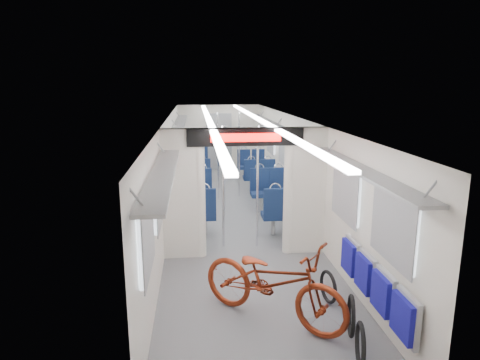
% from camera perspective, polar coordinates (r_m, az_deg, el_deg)
% --- Properties ---
extents(carriage, '(12.00, 12.02, 2.31)m').
position_cam_1_polar(carriage, '(9.20, -0.61, 3.11)').
color(carriage, '#515456').
rests_on(carriage, ground).
extents(bicycle, '(2.08, 1.90, 1.10)m').
position_cam_1_polar(bicycle, '(5.69, 4.38, -13.32)').
color(bicycle, maroon).
rests_on(bicycle, ground).
extents(flip_bench, '(0.12, 2.13, 0.54)m').
position_cam_1_polar(flip_bench, '(5.82, 17.42, -12.96)').
color(flip_bench, gray).
rests_on(flip_bench, carriage).
extents(bike_hoop_a, '(0.17, 0.51, 0.51)m').
position_cam_1_polar(bike_hoop_a, '(5.19, 15.73, -20.63)').
color(bike_hoop_a, black).
rests_on(bike_hoop_a, ground).
extents(bike_hoop_b, '(0.18, 0.52, 0.52)m').
position_cam_1_polar(bike_hoop_b, '(5.68, 14.58, -17.33)').
color(bike_hoop_b, black).
rests_on(bike_hoop_b, ground).
extents(bike_hoop_c, '(0.13, 0.48, 0.48)m').
position_cam_1_polar(bike_hoop_c, '(6.36, 11.67, -13.97)').
color(bike_hoop_c, black).
rests_on(bike_hoop_c, ground).
extents(seat_bay_near_left, '(0.93, 2.17, 1.13)m').
position_cam_1_polar(seat_bay_near_left, '(9.58, -6.30, -2.37)').
color(seat_bay_near_left, '#0E1C3E').
rests_on(seat_bay_near_left, ground).
extents(seat_bay_near_right, '(0.93, 2.17, 1.13)m').
position_cam_1_polar(seat_bay_near_right, '(9.62, 4.91, -2.26)').
color(seat_bay_near_right, '#0E1C3E').
rests_on(seat_bay_near_right, ground).
extents(seat_bay_far_left, '(0.96, 2.30, 1.17)m').
position_cam_1_polar(seat_bay_far_left, '(12.80, -6.28, 1.57)').
color(seat_bay_far_left, '#0E1C3E').
rests_on(seat_bay_far_left, ground).
extents(seat_bay_far_right, '(0.88, 1.95, 1.06)m').
position_cam_1_polar(seat_bay_far_right, '(13.00, 2.00, 1.61)').
color(seat_bay_far_right, '#0E1C3E').
rests_on(seat_bay_far_right, ground).
extents(stanchion_near_left, '(0.04, 0.04, 2.30)m').
position_cam_1_polar(stanchion_near_left, '(7.93, -2.25, -1.06)').
color(stanchion_near_left, silver).
rests_on(stanchion_near_left, ground).
extents(stanchion_near_right, '(0.04, 0.04, 2.30)m').
position_cam_1_polar(stanchion_near_right, '(7.96, 2.34, -1.02)').
color(stanchion_near_right, silver).
rests_on(stanchion_near_right, ground).
extents(stanchion_far_left, '(0.04, 0.04, 2.30)m').
position_cam_1_polar(stanchion_far_left, '(11.35, -2.94, 3.15)').
color(stanchion_far_left, silver).
rests_on(stanchion_far_left, ground).
extents(stanchion_far_right, '(0.04, 0.04, 2.30)m').
position_cam_1_polar(stanchion_far_right, '(11.56, -0.12, 3.35)').
color(stanchion_far_right, silver).
rests_on(stanchion_far_right, ground).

